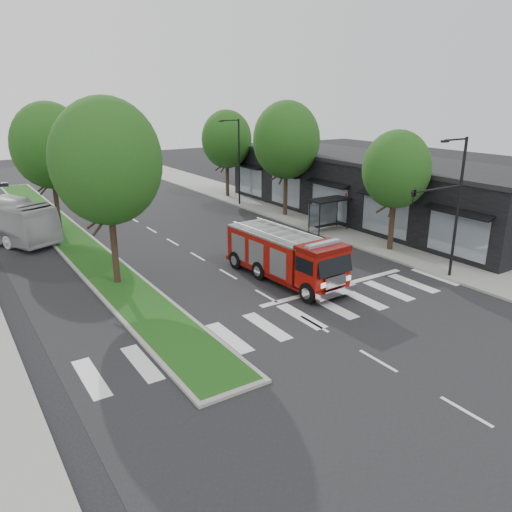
% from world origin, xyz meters
% --- Properties ---
extents(ground, '(140.00, 140.00, 0.00)m').
position_xyz_m(ground, '(0.00, 0.00, 0.00)').
color(ground, black).
rests_on(ground, ground).
extents(sidewalk_right, '(5.00, 80.00, 0.15)m').
position_xyz_m(sidewalk_right, '(12.50, 10.00, 0.07)').
color(sidewalk_right, gray).
rests_on(sidewalk_right, ground).
extents(median, '(3.00, 50.00, 0.15)m').
position_xyz_m(median, '(-6.00, 18.00, 0.08)').
color(median, gray).
rests_on(median, ground).
extents(storefront_row, '(8.00, 30.00, 5.00)m').
position_xyz_m(storefront_row, '(17.00, 10.00, 2.50)').
color(storefront_row, black).
rests_on(storefront_row, ground).
extents(bus_shelter, '(3.20, 1.60, 2.61)m').
position_xyz_m(bus_shelter, '(11.20, 8.15, 2.04)').
color(bus_shelter, black).
rests_on(bus_shelter, ground).
extents(tree_right_near, '(4.40, 4.40, 8.05)m').
position_xyz_m(tree_right_near, '(11.50, 2.00, 5.51)').
color(tree_right_near, black).
rests_on(tree_right_near, ground).
extents(tree_right_mid, '(5.60, 5.60, 9.72)m').
position_xyz_m(tree_right_mid, '(11.50, 14.00, 6.49)').
color(tree_right_mid, black).
rests_on(tree_right_mid, ground).
extents(tree_right_far, '(5.00, 5.00, 8.73)m').
position_xyz_m(tree_right_far, '(11.50, 24.00, 5.84)').
color(tree_right_far, black).
rests_on(tree_right_far, ground).
extents(tree_median_near, '(5.80, 5.80, 10.16)m').
position_xyz_m(tree_median_near, '(-6.00, 6.00, 6.81)').
color(tree_median_near, black).
rests_on(tree_median_near, ground).
extents(tree_median_far, '(5.60, 5.60, 9.72)m').
position_xyz_m(tree_median_far, '(-6.00, 20.00, 6.49)').
color(tree_median_far, black).
rests_on(tree_median_far, ground).
extents(streetlight_right_near, '(4.08, 0.22, 8.00)m').
position_xyz_m(streetlight_right_near, '(9.61, -3.50, 4.67)').
color(streetlight_right_near, black).
rests_on(streetlight_right_near, ground).
extents(streetlight_right_far, '(2.11, 0.20, 8.00)m').
position_xyz_m(streetlight_right_far, '(10.35, 20.00, 4.48)').
color(streetlight_right_far, black).
rests_on(streetlight_right_far, ground).
extents(fire_engine, '(3.06, 8.66, 2.96)m').
position_xyz_m(fire_engine, '(2.28, 1.46, 1.42)').
color(fire_engine, '#580804').
rests_on(fire_engine, ground).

